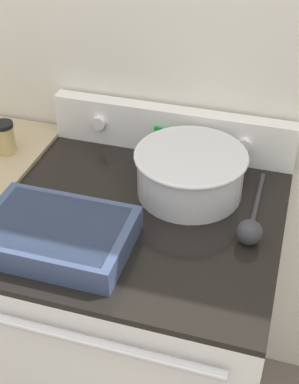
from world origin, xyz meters
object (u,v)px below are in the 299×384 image
Objects in this scene: mixing_bowl at (190,171)px; spice_jar_black_cap at (5,138)px; casserole_dish at (56,233)px; ladle at (251,227)px.

mixing_bowl reaches higher than spice_jar_black_cap.
casserole_dish is (-0.25, -0.30, -0.03)m from mixing_bowl.
spice_jar_black_cap is at bearing 177.55° from mixing_bowl.
ladle is (0.44, 0.17, -0.01)m from casserole_dish.
mixing_bowl is 0.39m from casserole_dish.
mixing_bowl is at bearing 49.57° from casserole_dish.
mixing_bowl is 0.95× the size of ladle.
casserole_dish is 0.45m from spice_jar_black_cap.
ladle is at bearing -11.75° from spice_jar_black_cap.
casserole_dish is at bearing -46.22° from spice_jar_black_cap.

